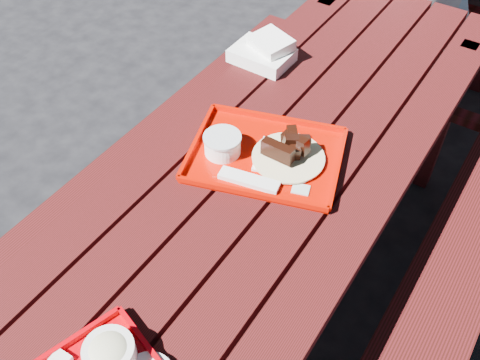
# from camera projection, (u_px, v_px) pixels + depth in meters

# --- Properties ---
(ground) EXTENTS (60.00, 60.00, 0.00)m
(ground) POSITION_uv_depth(u_px,v_px,m) (261.00, 300.00, 2.10)
(ground) COLOR black
(ground) RESTS_ON ground
(picnic_table_near) EXTENTS (1.41, 2.40, 0.75)m
(picnic_table_near) POSITION_uv_depth(u_px,v_px,m) (266.00, 208.00, 1.69)
(picnic_table_near) COLOR #420C10
(picnic_table_near) RESTS_ON ground
(far_tray) EXTENTS (0.52, 0.45, 0.07)m
(far_tray) POSITION_uv_depth(u_px,v_px,m) (263.00, 154.00, 1.56)
(far_tray) COLOR #B80C00
(far_tray) RESTS_ON picnic_table_near
(white_cloth) EXTENTS (0.21, 0.18, 0.09)m
(white_cloth) POSITION_uv_depth(u_px,v_px,m) (264.00, 52.00, 1.90)
(white_cloth) COLOR white
(white_cloth) RESTS_ON picnic_table_near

